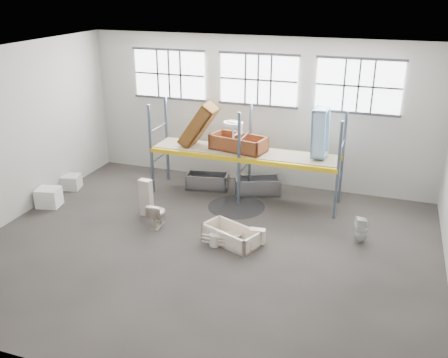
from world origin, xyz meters
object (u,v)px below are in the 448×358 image
at_px(carton_near, 49,197).
at_px(steel_tub_left, 207,181).
at_px(rust_tub_flat, 238,143).
at_px(toilet_beige, 157,214).
at_px(blue_tub_upright, 320,133).
at_px(toilet_white, 362,230).
at_px(steel_tub_right, 257,186).
at_px(cistern_tall, 146,198).
at_px(bucket, 215,240).
at_px(bathtub_beige, 231,235).

bearing_deg(carton_near, steel_tub_left, 35.47).
bearing_deg(steel_tub_left, rust_tub_flat, -13.56).
height_order(toilet_beige, blue_tub_upright, blue_tub_upright).
relative_size(toilet_white, blue_tub_upright, 0.50).
height_order(toilet_beige, steel_tub_right, toilet_beige).
distance_m(toilet_beige, cistern_tall, 0.86).
bearing_deg(toilet_beige, bucket, 162.11).
relative_size(cistern_tall, rust_tub_flat, 0.65).
bearing_deg(bathtub_beige, cistern_tall, -172.18).
height_order(toilet_white, steel_tub_left, toilet_white).
height_order(cistern_tall, carton_near, cistern_tall).
bearing_deg(carton_near, rust_tub_flat, 26.70).
distance_m(cistern_tall, rust_tub_flat, 3.38).
relative_size(toilet_beige, steel_tub_left, 0.52).
xyz_separation_m(cistern_tall, carton_near, (-3.20, -0.44, -0.27)).
height_order(toilet_beige, bucket, toilet_beige).
height_order(steel_tub_right, carton_near, carton_near).
height_order(bathtub_beige, cistern_tall, cistern_tall).
relative_size(blue_tub_upright, carton_near, 2.13).
xyz_separation_m(rust_tub_flat, blue_tub_upright, (2.54, 0.10, 0.58)).
bearing_deg(toilet_white, toilet_beige, -98.70).
bearing_deg(cistern_tall, steel_tub_right, 47.97).
bearing_deg(toilet_beige, steel_tub_right, -125.45).
distance_m(bathtub_beige, steel_tub_left, 3.89).
distance_m(toilet_white, bucket, 3.98).
distance_m(cistern_tall, bucket, 2.84).
relative_size(toilet_beige, carton_near, 1.06).
xyz_separation_m(bathtub_beige, carton_near, (-6.16, 0.37, 0.07)).
relative_size(toilet_white, steel_tub_left, 0.52).
xyz_separation_m(steel_tub_left, blue_tub_upright, (3.72, -0.19, 2.14)).
relative_size(toilet_white, bucket, 2.21).
relative_size(bathtub_beige, bucket, 4.65).
distance_m(bathtub_beige, toilet_beige, 2.35).
bearing_deg(rust_tub_flat, steel_tub_right, 37.31).
height_order(blue_tub_upright, bucket, blue_tub_upright).
relative_size(toilet_beige, rust_tub_flat, 0.42).
relative_size(steel_tub_left, carton_near, 2.04).
relative_size(rust_tub_flat, carton_near, 2.56).
height_order(steel_tub_right, blue_tub_upright, blue_tub_upright).
relative_size(steel_tub_right, rust_tub_flat, 0.84).
distance_m(steel_tub_left, rust_tub_flat, 1.98).
xyz_separation_m(steel_tub_left, carton_near, (-4.20, -2.99, 0.04)).
bearing_deg(blue_tub_upright, steel_tub_left, 177.09).
bearing_deg(rust_tub_flat, carton_near, -153.30).
height_order(cistern_tall, bucket, cistern_tall).
height_order(bucket, carton_near, carton_near).
bearing_deg(cistern_tall, bathtub_beige, -11.90).
bearing_deg(cistern_tall, steel_tub_left, 72.10).
height_order(bathtub_beige, rust_tub_flat, rust_tub_flat).
distance_m(steel_tub_left, blue_tub_upright, 4.29).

